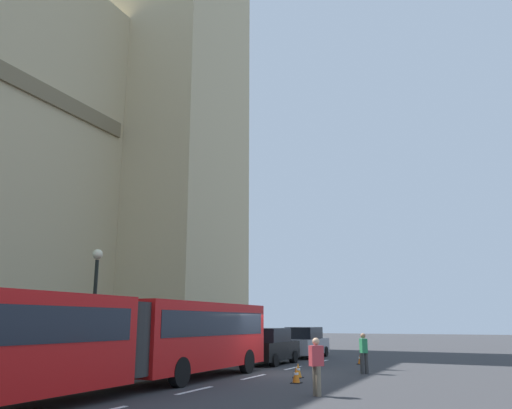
% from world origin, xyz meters
% --- Properties ---
extents(ground_plane, '(160.00, 160.00, 0.00)m').
position_xyz_m(ground_plane, '(0.00, 0.00, 0.00)').
color(ground_plane, '#333335').
extents(lane_centre_marking, '(25.20, 0.16, 0.01)m').
position_xyz_m(lane_centre_marking, '(-3.82, 0.00, 0.01)').
color(lane_centre_marking, silver).
rests_on(lane_centre_marking, ground_plane).
extents(articulated_bus, '(18.21, 2.54, 2.90)m').
position_xyz_m(articulated_bus, '(-7.87, 1.99, 1.75)').
color(articulated_bus, red).
rests_on(articulated_bus, ground_plane).
extents(sedan_lead, '(4.40, 1.86, 1.85)m').
position_xyz_m(sedan_lead, '(4.51, 1.83, 0.91)').
color(sedan_lead, black).
rests_on(sedan_lead, ground_plane).
extents(sedan_trailing, '(4.40, 1.86, 1.85)m').
position_xyz_m(sedan_trailing, '(10.15, 1.79, 0.91)').
color(sedan_trailing, gray).
rests_on(sedan_trailing, ground_plane).
extents(traffic_cone_west, '(0.36, 0.36, 0.58)m').
position_xyz_m(traffic_cone_west, '(-2.88, -2.31, 0.28)').
color(traffic_cone_west, black).
rests_on(traffic_cone_west, ground_plane).
extents(traffic_cone_middle, '(0.36, 0.36, 0.58)m').
position_xyz_m(traffic_cone_middle, '(-1.12, -1.76, 0.28)').
color(traffic_cone_middle, black).
rests_on(traffic_cone_middle, ground_plane).
extents(traffic_cone_east, '(0.36, 0.36, 0.58)m').
position_xyz_m(traffic_cone_east, '(6.62, -2.45, 0.28)').
color(traffic_cone_east, black).
rests_on(traffic_cone_east, ground_plane).
extents(street_lamp, '(0.44, 0.44, 5.27)m').
position_xyz_m(street_lamp, '(-3.73, 6.50, 3.06)').
color(street_lamp, black).
rests_on(street_lamp, ground_plane).
extents(pedestrian_near_cones, '(0.45, 0.45, 1.69)m').
position_xyz_m(pedestrian_near_cones, '(-5.74, -4.01, 0.91)').
color(pedestrian_near_cones, '#726651').
rests_on(pedestrian_near_cones, ground_plane).
extents(pedestrian_by_kerb, '(0.47, 0.41, 1.69)m').
position_xyz_m(pedestrian_by_kerb, '(1.60, -3.79, 0.91)').
color(pedestrian_by_kerb, '#333333').
rests_on(pedestrian_by_kerb, ground_plane).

